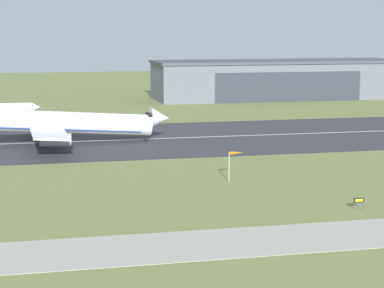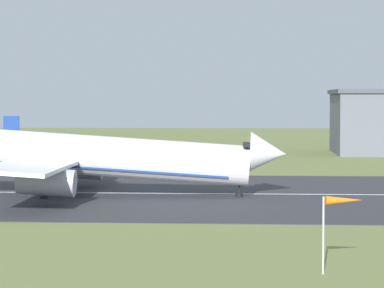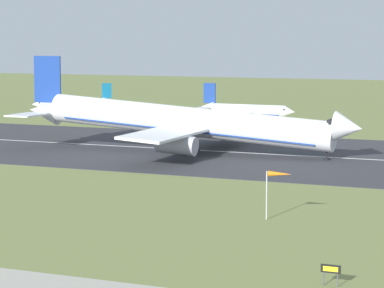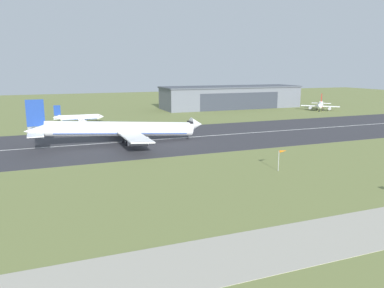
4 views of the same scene
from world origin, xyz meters
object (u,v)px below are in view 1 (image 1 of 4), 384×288
object	(u,v)px
airplane_parked_east	(1,108)
airplane_landing	(39,122)
runway_sign	(359,201)
windsock_pole	(236,154)

from	to	relation	value
airplane_parked_east	airplane_landing	bearing A→B (deg)	-80.52
airplane_parked_east	runway_sign	size ratio (longest dim) A/B	13.42
windsock_pole	airplane_parked_east	bearing A→B (deg)	111.60
airplane_landing	windsock_pole	distance (m)	55.88
airplane_landing	windsock_pole	bearing A→B (deg)	-56.28
airplane_parked_east	windsock_pole	distance (m)	109.26
airplane_landing	runway_sign	world-z (taller)	airplane_landing
airplane_landing	airplane_parked_east	world-z (taller)	airplane_landing
windsock_pole	runway_sign	xyz separation A→B (m)	(11.57, -22.68, -3.41)
runway_sign	airplane_landing	bearing A→B (deg)	121.63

